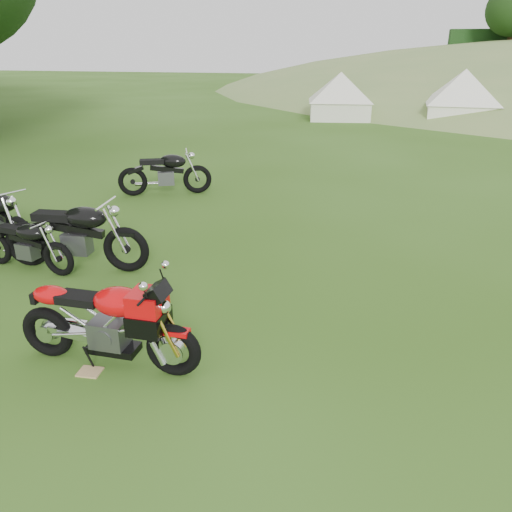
% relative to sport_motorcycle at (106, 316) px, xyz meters
% --- Properties ---
extents(ground, '(120.00, 120.00, 0.00)m').
position_rel_sport_motorcycle_xyz_m(ground, '(1.38, 0.48, -0.57)').
color(ground, '#2B5011').
rests_on(ground, ground).
extents(sport_motorcycle, '(1.90, 0.49, 1.13)m').
position_rel_sport_motorcycle_xyz_m(sport_motorcycle, '(0.00, 0.00, 0.00)').
color(sport_motorcycle, '#C3060A').
rests_on(sport_motorcycle, ground).
extents(plywood_board, '(0.24, 0.20, 0.02)m').
position_rel_sport_motorcycle_xyz_m(plywood_board, '(-0.14, -0.19, -0.56)').
color(plywood_board, tan).
rests_on(plywood_board, ground).
extents(vintage_moto_b, '(1.65, 0.60, 0.85)m').
position_rel_sport_motorcycle_xyz_m(vintage_moto_b, '(-2.35, 1.90, -0.14)').
color(vintage_moto_b, black).
rests_on(vintage_moto_b, ground).
extents(vintage_moto_c, '(2.18, 0.69, 1.13)m').
position_rel_sport_motorcycle_xyz_m(vintage_moto_c, '(-1.66, 2.10, -0.00)').
color(vintage_moto_c, black).
rests_on(vintage_moto_c, ground).
extents(vintage_moto_d, '(2.00, 1.18, 1.04)m').
position_rel_sport_motorcycle_xyz_m(vintage_moto_d, '(-1.97, 6.18, -0.05)').
color(vintage_moto_d, black).
rests_on(vintage_moto_d, ground).
extents(tent_left, '(2.92, 2.92, 2.24)m').
position_rel_sport_motorcycle_xyz_m(tent_left, '(0.76, 19.88, 0.55)').
color(tent_left, silver).
rests_on(tent_left, ground).
extents(tent_mid, '(2.86, 2.86, 2.37)m').
position_rel_sport_motorcycle_xyz_m(tent_mid, '(5.91, 19.55, 0.62)').
color(tent_mid, white).
rests_on(tent_mid, ground).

